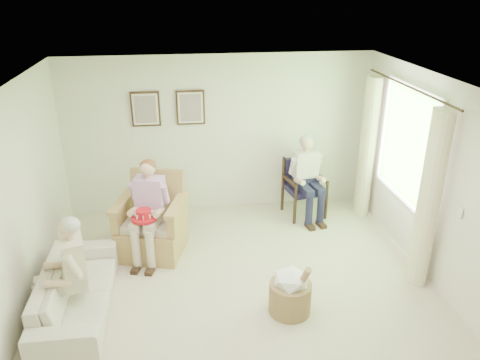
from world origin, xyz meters
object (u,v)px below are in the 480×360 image
at_px(wicker_armchair, 152,228).
at_px(red_hat, 144,216).
at_px(person_sofa, 70,265).
at_px(hatbox, 291,291).
at_px(person_wicker, 149,204).
at_px(person_dark, 307,173).
at_px(wood_armchair, 303,184).
at_px(sofa, 77,290).

xyz_separation_m(wicker_armchair, red_hat, (-0.07, -0.34, 0.38)).
distance_m(person_sofa, hatbox, 2.54).
xyz_separation_m(person_wicker, person_sofa, (-0.84, -1.19, -0.13)).
height_order(red_hat, hatbox, red_hat).
bearing_deg(red_hat, hatbox, -36.39).
distance_m(person_dark, hatbox, 2.53).
distance_m(person_wicker, person_sofa, 1.46).
height_order(person_dark, red_hat, person_dark).
relative_size(wicker_armchair, person_sofa, 0.92).
distance_m(wood_armchair, sofa, 3.94).
height_order(wood_armchair, person_dark, person_dark).
relative_size(wicker_armchair, wood_armchair, 1.22).
bearing_deg(person_sofa, person_wicker, 130.52).
bearing_deg(red_hat, person_dark, 23.11).
bearing_deg(person_sofa, wood_armchair, 109.94).
height_order(sofa, person_dark, person_dark).
xyz_separation_m(wood_armchair, red_hat, (-2.53, -1.23, 0.23)).
bearing_deg(red_hat, wicker_armchair, 78.25).
relative_size(sofa, person_sofa, 1.56).
bearing_deg(sofa, red_hat, -40.78).
distance_m(wood_armchair, person_dark, 0.32).
distance_m(wicker_armchair, wood_armchair, 2.62).
distance_m(sofa, person_dark, 3.88).
relative_size(wicker_armchair, person_dark, 0.85).
relative_size(sofa, person_dark, 1.43).
distance_m(sofa, hatbox, 2.52).
xyz_separation_m(sofa, red_hat, (0.77, 0.90, 0.46)).
relative_size(wicker_armchair, person_wicker, 0.81).
xyz_separation_m(person_wicker, red_hat, (-0.07, -0.19, -0.09)).
height_order(wicker_armchair, person_wicker, person_wicker).
bearing_deg(sofa, wicker_armchair, -34.29).
height_order(wood_armchair, hatbox, wood_armchair).
height_order(wicker_armchair, sofa, wicker_armchair).
relative_size(wood_armchair, person_wicker, 0.67).
bearing_deg(wicker_armchair, red_hat, -85.89).
relative_size(person_sofa, red_hat, 3.59).
height_order(sofa, person_wicker, person_wicker).
xyz_separation_m(wood_armchair, hatbox, (-0.81, -2.50, -0.22)).
bearing_deg(person_dark, person_wicker, -170.10).
xyz_separation_m(wicker_armchair, hatbox, (1.65, -1.61, -0.08)).
distance_m(wood_armchair, person_wicker, 2.69).
xyz_separation_m(person_sofa, hatbox, (2.49, -0.27, -0.41)).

